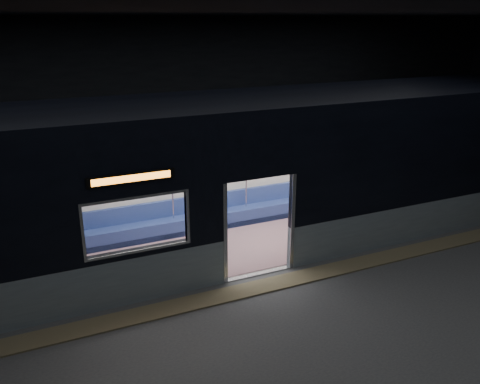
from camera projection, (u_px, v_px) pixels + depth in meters
station_floor at (284, 299)px, 9.41m from camera, size 24.00×14.00×0.01m
station_envelope at (290, 100)px, 8.22m from camera, size 24.00×14.00×5.00m
tactile_strip at (270, 285)px, 9.87m from camera, size 22.80×0.50×0.03m
metro_car at (228, 168)px, 10.99m from camera, size 18.00×3.04×3.35m
passenger at (318, 182)px, 13.38m from camera, size 0.45×0.76×1.45m
handbag at (324, 189)px, 13.22m from camera, size 0.37×0.33×0.16m
transit_map at (357, 150)px, 14.01m from camera, size 1.04×0.03×0.67m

